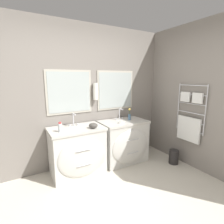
# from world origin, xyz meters

# --- Properties ---
(wall_back) EXTENTS (5.24, 0.17, 2.60)m
(wall_back) POSITION_xyz_m (0.01, 1.74, 1.30)
(wall_back) COLOR gray
(wall_back) RESTS_ON ground_plane
(wall_right) EXTENTS (0.13, 3.57, 2.60)m
(wall_right) POSITION_xyz_m (1.85, 0.77, 1.29)
(wall_right) COLOR gray
(wall_right) RESTS_ON ground_plane
(vanity_left) EXTENTS (0.91, 0.62, 0.82)m
(vanity_left) POSITION_xyz_m (-0.12, 1.37, 0.42)
(vanity_left) COLOR silver
(vanity_left) RESTS_ON ground_plane
(vanity_right) EXTENTS (0.91, 0.62, 0.82)m
(vanity_right) POSITION_xyz_m (0.82, 1.37, 0.42)
(vanity_right) COLOR silver
(vanity_right) RESTS_ON ground_plane
(faucet_left) EXTENTS (0.17, 0.14, 0.23)m
(faucet_left) POSITION_xyz_m (-0.12, 1.54, 0.94)
(faucet_left) COLOR silver
(faucet_left) RESTS_ON vanity_left
(faucet_right) EXTENTS (0.17, 0.14, 0.23)m
(faucet_right) POSITION_xyz_m (0.82, 1.54, 0.94)
(faucet_right) COLOR silver
(faucet_right) RESTS_ON vanity_right
(toiletry_bottle) EXTENTS (0.06, 0.06, 0.16)m
(toiletry_bottle) POSITION_xyz_m (-0.41, 1.31, 0.89)
(toiletry_bottle) COLOR silver
(toiletry_bottle) RESTS_ON vanity_left
(amenity_bowl) EXTENTS (0.15, 0.15, 0.09)m
(amenity_bowl) POSITION_xyz_m (0.12, 1.25, 0.87)
(amenity_bowl) COLOR #4C4742
(amenity_bowl) RESTS_ON vanity_left
(flower_vase) EXTENTS (0.05, 0.05, 0.24)m
(flower_vase) POSITION_xyz_m (0.98, 1.43, 0.92)
(flower_vase) COLOR teal
(flower_vase) RESTS_ON vanity_right
(soap_dish) EXTENTS (0.10, 0.07, 0.04)m
(soap_dish) POSITION_xyz_m (0.69, 1.28, 0.84)
(soap_dish) COLOR white
(soap_dish) RESTS_ON vanity_right
(waste_bin) EXTENTS (0.19, 0.19, 0.27)m
(waste_bin) POSITION_xyz_m (1.61, 0.81, 0.14)
(waste_bin) COLOR #282626
(waste_bin) RESTS_ON ground_plane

